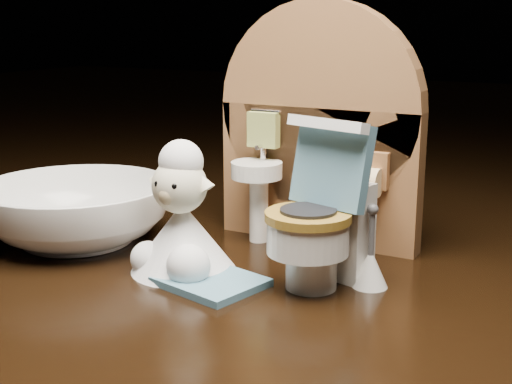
% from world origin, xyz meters
% --- Properties ---
extents(backdrop_panel, '(0.13, 0.05, 0.15)m').
position_xyz_m(backdrop_panel, '(-0.00, 0.06, 0.07)').
color(backdrop_panel, brown).
rests_on(backdrop_panel, ground).
extents(toy_toilet, '(0.05, 0.06, 0.09)m').
position_xyz_m(toy_toilet, '(0.03, -0.00, 0.03)').
color(toy_toilet, white).
rests_on(toy_toilet, ground).
extents(bath_mat, '(0.06, 0.05, 0.00)m').
position_xyz_m(bath_mat, '(-0.02, -0.03, 0.00)').
color(bath_mat, teal).
rests_on(bath_mat, ground).
extents(toilet_brush, '(0.02, 0.02, 0.05)m').
position_xyz_m(toilet_brush, '(0.06, 0.00, 0.01)').
color(toilet_brush, white).
rests_on(toilet_brush, ground).
extents(plush_lamb, '(0.06, 0.06, 0.08)m').
position_xyz_m(plush_lamb, '(-0.04, -0.02, 0.03)').
color(plush_lamb, white).
rests_on(plush_lamb, ground).
extents(ceramic_bowl, '(0.14, 0.14, 0.04)m').
position_xyz_m(ceramic_bowl, '(-0.13, -0.01, 0.02)').
color(ceramic_bowl, white).
rests_on(ceramic_bowl, ground).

